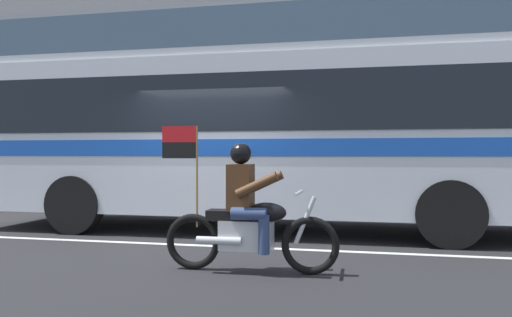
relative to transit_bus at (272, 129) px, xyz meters
The scene contains 6 objects.
ground_plane 2.37m from the transit_bus, 123.83° to the right, with size 60.00×60.00×0.00m, color black.
sidewalk_curb 4.38m from the transit_bus, 101.57° to the left, with size 28.00×3.80×0.15m, color #A39E93.
lane_center_stripe 2.72m from the transit_bus, 114.03° to the right, with size 26.60×0.14×0.01m, color silver.
transit_bus is the anchor object (origin of this frame).
motorcycle_with_rider 3.58m from the transit_bus, 83.84° to the right, with size 2.20×0.64×1.78m.
fire_hydrant 3.62m from the transit_bus, 129.32° to the left, with size 0.22×0.30×0.75m.
Camera 1 is at (2.63, -8.22, 1.44)m, focal length 36.26 mm.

